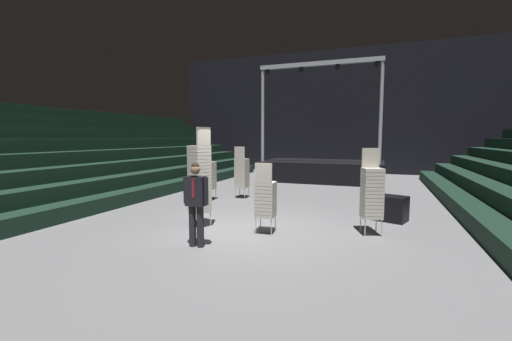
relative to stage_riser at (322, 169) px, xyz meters
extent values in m
cube|color=slate|center=(0.00, -10.28, -0.66)|extent=(22.00, 30.00, 0.10)
cube|color=black|center=(0.00, 4.72, 3.39)|extent=(22.00, 0.30, 8.00)
cube|color=black|center=(-5.38, -9.28, -0.39)|extent=(0.75, 24.00, 0.45)
cube|color=black|center=(-6.12, -9.28, 0.06)|extent=(0.75, 24.00, 0.45)
cube|color=black|center=(-6.88, -9.28, 0.51)|extent=(0.75, 24.00, 0.45)
cube|color=black|center=(-7.62, -9.28, 0.96)|extent=(0.75, 24.00, 0.45)
cube|color=black|center=(-8.38, -9.28, 1.41)|extent=(0.75, 24.00, 0.45)
cube|color=black|center=(-9.12, -9.28, 1.86)|extent=(0.75, 24.00, 0.45)
cube|color=black|center=(-9.88, -9.28, 2.31)|extent=(0.75, 24.00, 0.45)
cube|color=black|center=(-10.62, -9.28, 2.76)|extent=(0.75, 24.00, 0.45)
cube|color=black|center=(5.38, -9.28, -0.39)|extent=(0.75, 24.00, 0.45)
cube|color=black|center=(0.00, 0.03, -0.09)|extent=(6.23, 3.57, 1.05)
cylinder|color=#9EA0A8|center=(-2.86, -1.50, 2.83)|extent=(0.16, 0.16, 4.78)
cylinder|color=#9EA0A8|center=(2.86, -1.50, 2.83)|extent=(0.16, 0.16, 4.78)
cube|color=#9EA0A8|center=(0.00, -1.50, 5.22)|extent=(5.93, 0.20, 0.20)
cylinder|color=black|center=(-2.61, -1.50, 5.00)|extent=(0.18, 0.18, 0.22)
cylinder|color=black|center=(-0.87, -1.50, 5.00)|extent=(0.18, 0.18, 0.22)
cylinder|color=black|center=(0.87, -1.50, 5.00)|extent=(0.18, 0.18, 0.22)
cylinder|color=black|center=(2.61, -1.50, 5.00)|extent=(0.18, 0.18, 0.22)
cylinder|color=black|center=(-0.58, -11.85, -0.17)|extent=(0.15, 0.15, 0.88)
cylinder|color=black|center=(-0.76, -11.86, -0.17)|extent=(0.15, 0.15, 0.88)
cube|color=silver|center=(-0.66, -11.92, 0.58)|extent=(0.19, 0.11, 0.62)
cube|color=black|center=(-0.67, -11.86, 0.58)|extent=(0.41, 0.25, 0.62)
cube|color=maroon|center=(-0.66, -11.97, 0.65)|extent=(0.06, 0.02, 0.40)
cylinder|color=black|center=(-0.43, -11.84, 0.59)|extent=(0.10, 0.10, 0.57)
cylinder|color=black|center=(-0.90, -11.87, 0.59)|extent=(0.10, 0.10, 0.57)
sphere|color=#936B4C|center=(-0.67, -11.86, 1.03)|extent=(0.21, 0.21, 0.21)
sphere|color=black|center=(-0.67, -11.86, 1.09)|extent=(0.17, 0.17, 0.17)
cylinder|color=#B2B5BA|center=(-1.67, -10.52, -0.41)|extent=(0.02, 0.02, 0.40)
cylinder|color=#B2B5BA|center=(-1.52, -10.17, -0.41)|extent=(0.02, 0.02, 0.40)
cylinder|color=#B2B5BA|center=(-1.31, -10.66, -0.41)|extent=(0.02, 0.02, 0.40)
cylinder|color=#B2B5BA|center=(-1.17, -10.31, -0.41)|extent=(0.02, 0.02, 0.40)
cube|color=#B7B2A3|center=(-1.42, -10.42, -0.17)|extent=(0.57, 0.57, 0.08)
cube|color=#B7B2A3|center=(-1.42, -10.42, -0.09)|extent=(0.57, 0.57, 0.08)
cube|color=#B7B2A3|center=(-1.42, -10.42, 0.00)|extent=(0.57, 0.57, 0.08)
cube|color=#B7B2A3|center=(-1.42, -10.42, 0.08)|extent=(0.57, 0.57, 0.08)
cube|color=#B7B2A3|center=(-1.42, -10.42, 0.17)|extent=(0.57, 0.57, 0.08)
cube|color=#B7B2A3|center=(-1.42, -10.42, 0.25)|extent=(0.57, 0.57, 0.08)
cube|color=#B7B2A3|center=(-1.42, -10.42, 0.34)|extent=(0.57, 0.57, 0.08)
cube|color=#B7B2A3|center=(-1.42, -10.42, 0.42)|extent=(0.57, 0.57, 0.08)
cube|color=#B7B2A3|center=(-1.42, -10.42, 0.51)|extent=(0.57, 0.57, 0.08)
cube|color=#B7B2A3|center=(-1.42, -10.42, 0.59)|extent=(0.57, 0.57, 0.08)
cube|color=#B7B2A3|center=(-1.42, -10.42, 0.68)|extent=(0.57, 0.57, 0.08)
cube|color=#B7B2A3|center=(-1.42, -10.42, 0.76)|extent=(0.57, 0.57, 0.08)
cube|color=#B7B2A3|center=(-1.42, -10.42, 0.85)|extent=(0.57, 0.57, 0.08)
cube|color=#B7B2A3|center=(-1.42, -10.42, 0.93)|extent=(0.57, 0.57, 0.08)
cube|color=#B7B2A3|center=(-1.42, -10.42, 1.02)|extent=(0.57, 0.57, 0.08)
cube|color=#B7B2A3|center=(-1.42, -10.42, 1.10)|extent=(0.57, 0.57, 0.08)
cube|color=#B7B2A3|center=(-1.42, -10.42, 1.19)|extent=(0.57, 0.57, 0.08)
cube|color=#B7B2A3|center=(-1.42, -10.42, 1.27)|extent=(0.57, 0.57, 0.08)
cube|color=#B7B2A3|center=(-1.42, -10.42, 1.36)|extent=(0.57, 0.57, 0.08)
cube|color=#B7B2A3|center=(-1.42, -10.42, 1.44)|extent=(0.57, 0.57, 0.08)
cube|color=#B7B2A3|center=(-1.24, -10.49, 1.72)|extent=(0.20, 0.39, 0.46)
cylinder|color=#B2B5BA|center=(-2.00, -9.01, -0.41)|extent=(0.02, 0.02, 0.40)
cylinder|color=#B2B5BA|center=(-2.28, -9.26, -0.41)|extent=(0.02, 0.02, 0.40)
cylinder|color=#B2B5BA|center=(-2.26, -8.73, -0.41)|extent=(0.02, 0.02, 0.40)
cylinder|color=#B2B5BA|center=(-2.54, -8.98, -0.41)|extent=(0.02, 0.02, 0.40)
cube|color=#B7B2A3|center=(-2.27, -8.99, -0.17)|extent=(0.62, 0.62, 0.08)
cube|color=#B7B2A3|center=(-2.27, -8.99, -0.09)|extent=(0.62, 0.62, 0.08)
cube|color=#B7B2A3|center=(-2.27, -8.99, 0.00)|extent=(0.62, 0.62, 0.08)
cube|color=#B7B2A3|center=(-2.27, -8.99, 0.08)|extent=(0.62, 0.62, 0.08)
cube|color=#B7B2A3|center=(-2.27, -8.99, 0.17)|extent=(0.62, 0.62, 0.08)
cube|color=#B7B2A3|center=(-2.27, -8.99, 0.25)|extent=(0.62, 0.62, 0.08)
cube|color=#B7B2A3|center=(-2.27, -8.99, 0.34)|extent=(0.62, 0.62, 0.08)
cube|color=#B7B2A3|center=(-2.27, -8.99, 0.42)|extent=(0.62, 0.62, 0.08)
cube|color=#B7B2A3|center=(-2.27, -8.99, 0.51)|extent=(0.62, 0.62, 0.08)
cube|color=#B7B2A3|center=(-2.27, -8.99, 0.59)|extent=(0.62, 0.62, 0.08)
cube|color=#B7B2A3|center=(-2.27, -8.99, 0.68)|extent=(0.62, 0.62, 0.08)
cube|color=#B7B2A3|center=(-2.40, -8.85, 0.95)|extent=(0.33, 0.31, 0.46)
cylinder|color=#B2B5BA|center=(3.00, -9.74, -0.41)|extent=(0.02, 0.02, 0.40)
cylinder|color=#B2B5BA|center=(2.64, -9.87, -0.41)|extent=(0.02, 0.02, 0.40)
cylinder|color=#B2B5BA|center=(2.87, -9.38, -0.41)|extent=(0.02, 0.02, 0.40)
cylinder|color=#B2B5BA|center=(2.51, -9.51, -0.41)|extent=(0.02, 0.02, 0.40)
cube|color=#B7B2A3|center=(2.76, -9.63, -0.17)|extent=(0.56, 0.56, 0.08)
cube|color=#B7B2A3|center=(2.76, -9.63, -0.09)|extent=(0.56, 0.56, 0.08)
cube|color=#B7B2A3|center=(2.76, -9.63, 0.00)|extent=(0.56, 0.56, 0.08)
cube|color=#B7B2A3|center=(2.76, -9.63, 0.08)|extent=(0.56, 0.56, 0.08)
cube|color=#B7B2A3|center=(2.76, -9.63, 0.17)|extent=(0.56, 0.56, 0.08)
cube|color=#B7B2A3|center=(2.76, -9.63, 0.25)|extent=(0.56, 0.56, 0.08)
cube|color=#B7B2A3|center=(2.76, -9.63, 0.34)|extent=(0.56, 0.56, 0.08)
cube|color=#B7B2A3|center=(2.76, -9.63, 0.42)|extent=(0.56, 0.56, 0.08)
cube|color=#B7B2A3|center=(2.76, -9.63, 0.51)|extent=(0.56, 0.56, 0.08)
cube|color=#B7B2A3|center=(2.76, -9.63, 0.59)|extent=(0.56, 0.56, 0.08)
cube|color=#B7B2A3|center=(2.76, -9.63, 0.68)|extent=(0.56, 0.56, 0.08)
cube|color=#B7B2A3|center=(2.76, -9.63, 0.76)|extent=(0.56, 0.56, 0.08)
cube|color=#B7B2A3|center=(2.76, -9.63, 0.85)|extent=(0.56, 0.56, 0.08)
cube|color=#B7B2A3|center=(2.76, -9.63, 0.93)|extent=(0.56, 0.56, 0.08)
cube|color=#B7B2A3|center=(2.69, -9.44, 1.21)|extent=(0.40, 0.18, 0.46)
cylinder|color=#B2B5BA|center=(-2.18, -6.08, -0.41)|extent=(0.02, 0.02, 0.40)
cylinder|color=#B2B5BA|center=(-1.80, -6.09, -0.41)|extent=(0.02, 0.02, 0.40)
cylinder|color=#B2B5BA|center=(-2.20, -6.46, -0.41)|extent=(0.02, 0.02, 0.40)
cylinder|color=#B2B5BA|center=(-1.82, -6.47, -0.41)|extent=(0.02, 0.02, 0.40)
cube|color=#B7B2A3|center=(-2.00, -6.27, -0.17)|extent=(0.46, 0.46, 0.08)
cube|color=#B7B2A3|center=(-2.00, -6.27, -0.09)|extent=(0.46, 0.46, 0.08)
cube|color=#B7B2A3|center=(-2.00, -6.27, 0.00)|extent=(0.46, 0.46, 0.08)
cube|color=#B7B2A3|center=(-2.00, -6.27, 0.08)|extent=(0.46, 0.46, 0.08)
cube|color=#B7B2A3|center=(-2.00, -6.27, 0.17)|extent=(0.46, 0.46, 0.08)
cube|color=#B7B2A3|center=(-2.00, -6.27, 0.25)|extent=(0.46, 0.46, 0.08)
cube|color=#B7B2A3|center=(-2.00, -6.27, 0.34)|extent=(0.46, 0.46, 0.08)
cube|color=#B7B2A3|center=(-2.00, -6.27, 0.42)|extent=(0.46, 0.46, 0.08)
cube|color=#B7B2A3|center=(-2.00, -6.27, 0.51)|extent=(0.46, 0.46, 0.08)
cube|color=#B7B2A3|center=(-2.00, -6.27, 0.59)|extent=(0.46, 0.46, 0.08)
cube|color=#B7B2A3|center=(-2.00, -6.27, 0.68)|extent=(0.46, 0.46, 0.08)
cube|color=#B7B2A3|center=(-2.00, -6.27, 0.76)|extent=(0.46, 0.46, 0.08)
cube|color=#B7B2A3|center=(-2.00, -6.27, 0.85)|extent=(0.46, 0.46, 0.08)
cube|color=#B7B2A3|center=(-2.01, -6.47, 1.12)|extent=(0.41, 0.07, 0.46)
cylinder|color=#B2B5BA|center=(-3.18, -6.90, -0.41)|extent=(0.02, 0.02, 0.40)
cylinder|color=#B2B5BA|center=(-2.80, -6.90, -0.41)|extent=(0.02, 0.02, 0.40)
cylinder|color=#B2B5BA|center=(-3.18, -7.28, -0.41)|extent=(0.02, 0.02, 0.40)
cylinder|color=#B2B5BA|center=(-2.80, -7.28, -0.41)|extent=(0.02, 0.02, 0.40)
cube|color=#B7B2A3|center=(-2.99, -7.09, -0.17)|extent=(0.44, 0.44, 0.08)
cube|color=#B7B2A3|center=(-2.99, -7.09, -0.09)|extent=(0.44, 0.44, 0.08)
cube|color=#B7B2A3|center=(-2.99, -7.09, 0.00)|extent=(0.44, 0.44, 0.08)
cube|color=#B7B2A3|center=(-2.99, -7.09, 0.08)|extent=(0.44, 0.44, 0.08)
cube|color=#B7B2A3|center=(-2.99, -7.09, 0.17)|extent=(0.44, 0.44, 0.08)
cube|color=#B7B2A3|center=(-2.99, -7.09, 0.25)|extent=(0.44, 0.44, 0.08)
cube|color=#B7B2A3|center=(-2.99, -7.09, 0.34)|extent=(0.44, 0.44, 0.08)
cube|color=#B7B2A3|center=(-2.99, -7.09, 0.42)|extent=(0.44, 0.44, 0.08)
cube|color=#B7B2A3|center=(-2.99, -7.09, 0.51)|extent=(0.44, 0.44, 0.08)
cube|color=#B7B2A3|center=(-2.99, -7.09, 0.59)|extent=(0.44, 0.44, 0.08)
cube|color=#B7B2A3|center=(-2.99, -7.09, 0.68)|extent=(0.44, 0.44, 0.08)
cube|color=#B7B2A3|center=(-2.99, -7.09, 0.76)|extent=(0.44, 0.44, 0.08)
cube|color=#B7B2A3|center=(-2.99, -7.29, 1.04)|extent=(0.40, 0.05, 0.46)
cylinder|color=#B2B5BA|center=(0.18, -10.22, -0.41)|extent=(0.02, 0.02, 0.40)
cylinder|color=#B2B5BA|center=(0.55, -10.20, -0.41)|extent=(0.02, 0.02, 0.40)
cylinder|color=#B2B5BA|center=(0.20, -10.60, -0.41)|extent=(0.02, 0.02, 0.40)
cylinder|color=#B2B5BA|center=(0.58, -10.58, -0.41)|extent=(0.02, 0.02, 0.40)
cube|color=#B7B2A3|center=(0.38, -10.40, -0.17)|extent=(0.46, 0.46, 0.08)
cube|color=#B7B2A3|center=(0.38, -10.40, -0.09)|extent=(0.46, 0.46, 0.08)
cube|color=#B7B2A3|center=(0.38, -10.40, 0.00)|extent=(0.46, 0.46, 0.08)
cube|color=#B7B2A3|center=(0.38, -10.40, 0.08)|extent=(0.46, 0.46, 0.08)
cube|color=#B7B2A3|center=(0.38, -10.40, 0.17)|extent=(0.46, 0.46, 0.08)
cube|color=#B7B2A3|center=(0.38, -10.40, 0.25)|extent=(0.46, 0.46, 0.08)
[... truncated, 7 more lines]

